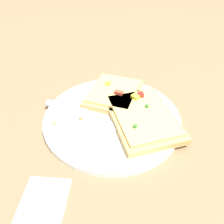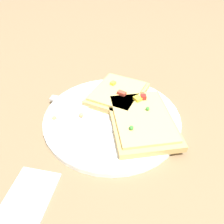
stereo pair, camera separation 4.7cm
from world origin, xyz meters
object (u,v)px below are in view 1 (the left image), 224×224
object	(u,v)px
fork	(102,126)
napkin	(40,212)
pizza_slice_corner	(114,93)
pizza_slice_main	(143,117)
knife	(83,106)
plate	(112,117)

from	to	relation	value
fork	napkin	bearing A→B (deg)	-113.19
pizza_slice_corner	napkin	xyz separation A→B (m)	(0.29, -0.09, -0.02)
pizza_slice_main	napkin	size ratio (longest dim) A/B	1.77
napkin	fork	bearing A→B (deg)	157.22
knife	pizza_slice_corner	bearing A→B (deg)	38.08
napkin	plate	bearing A→B (deg)	156.66
pizza_slice_corner	fork	bearing A→B (deg)	-174.94
plate	knife	xyz separation A→B (m)	(-0.02, -0.07, 0.01)
pizza_slice_main	pizza_slice_corner	size ratio (longest dim) A/B	1.29
pizza_slice_main	pizza_slice_corner	xyz separation A→B (m)	(-0.08, -0.07, -0.00)
knife	fork	bearing A→B (deg)	-46.82
knife	pizza_slice_main	world-z (taller)	pizza_slice_main
napkin	pizza_slice_corner	bearing A→B (deg)	162.10
pizza_slice_corner	pizza_slice_main	bearing A→B (deg)	-126.62
plate	knife	world-z (taller)	knife
fork	knife	distance (m)	0.08
pizza_slice_main	pizza_slice_corner	bearing A→B (deg)	18.94
fork	pizza_slice_main	size ratio (longest dim) A/B	0.95
pizza_slice_corner	napkin	size ratio (longest dim) A/B	1.37
pizza_slice_corner	napkin	bearing A→B (deg)	176.46
napkin	knife	bearing A→B (deg)	174.26
plate	pizza_slice_main	size ratio (longest dim) A/B	1.42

